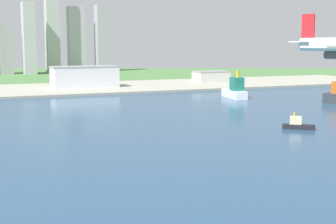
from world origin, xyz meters
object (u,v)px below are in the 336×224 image
ferry_boat (235,90)px  tugboat_small (298,125)px  warehouse_annex (211,77)px  warehouse_main (85,77)px

ferry_boat → tugboat_small: ferry_boat is taller
ferry_boat → tugboat_small: size_ratio=2.45×
ferry_boat → warehouse_annex: size_ratio=0.99×
warehouse_main → warehouse_annex: size_ratio=1.70×
tugboat_small → warehouse_annex: warehouse_annex is taller
warehouse_main → warehouse_annex: (153.93, 7.25, -4.40)m
ferry_boat → warehouse_annex: bearing=69.6°
warehouse_main → tugboat_small: bearing=-80.7°
tugboat_small → warehouse_main: size_ratio=0.24×
warehouse_main → warehouse_annex: 154.16m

